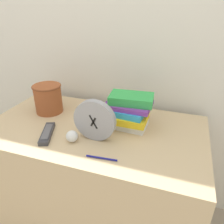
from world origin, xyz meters
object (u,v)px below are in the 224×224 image
object	(u,v)px
book_stack	(127,111)
basket	(48,98)
crumpled_paper_ball	(72,136)
pen	(102,158)
desk_clock	(95,120)
tv_remote	(47,133)

from	to	relation	value
book_stack	basket	world-z (taller)	book_stack
crumpled_paper_ball	pen	bearing A→B (deg)	-23.13
book_stack	pen	distance (m)	0.32
desk_clock	book_stack	xyz separation A→B (m)	(0.11, 0.17, -0.02)
desk_clock	tv_remote	world-z (taller)	desk_clock
crumpled_paper_ball	pen	world-z (taller)	crumpled_paper_ball
tv_remote	pen	bearing A→B (deg)	-14.62
desk_clock	tv_remote	xyz separation A→B (m)	(-0.24, -0.05, -0.09)
desk_clock	pen	bearing A→B (deg)	-57.41
tv_remote	pen	distance (m)	0.33
basket	pen	bearing A→B (deg)	-34.53
pen	desk_clock	bearing A→B (deg)	122.59
desk_clock	basket	bearing A→B (deg)	153.81
tv_remote	basket	bearing A→B (deg)	120.46
basket	book_stack	bearing A→B (deg)	-1.02
book_stack	crumpled_paper_ball	size ratio (longest dim) A/B	4.69
book_stack	tv_remote	distance (m)	0.42
book_stack	basket	xyz separation A→B (m)	(-0.48, 0.01, 0.00)
crumpled_paper_ball	book_stack	bearing A→B (deg)	48.59
desk_clock	basket	world-z (taller)	desk_clock
desk_clock	pen	size ratio (longest dim) A/B	1.49
pen	crumpled_paper_ball	bearing A→B (deg)	156.87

